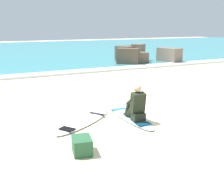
% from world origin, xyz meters
% --- Properties ---
extents(ground_plane, '(80.00, 80.00, 0.00)m').
position_xyz_m(ground_plane, '(0.00, 0.00, 0.00)').
color(ground_plane, beige).
extents(sea, '(80.00, 28.00, 0.10)m').
position_xyz_m(sea, '(0.00, 21.61, 0.05)').
color(sea, teal).
rests_on(sea, ground).
extents(breaking_foam, '(80.00, 0.90, 0.11)m').
position_xyz_m(breaking_foam, '(0.00, 7.91, 0.06)').
color(breaking_foam, white).
rests_on(breaking_foam, ground).
extents(surfboard_main, '(0.56, 2.31, 0.08)m').
position_xyz_m(surfboard_main, '(-0.13, 0.36, 0.04)').
color(surfboard_main, '#9ED1E5').
rests_on(surfboard_main, ground).
extents(surfer_seated, '(0.41, 0.73, 0.95)m').
position_xyz_m(surfer_seated, '(-0.12, 0.02, 0.44)').
color(surfer_seated, black).
rests_on(surfer_seated, surfboard_main).
extents(surfboard_spare_near, '(2.11, 1.66, 0.08)m').
position_xyz_m(surfboard_spare_near, '(-1.37, 0.54, 0.04)').
color(surfboard_spare_near, silver).
rests_on(surfboard_spare_near, ground).
extents(rock_outcrop_distant, '(4.37, 3.33, 1.22)m').
position_xyz_m(rock_outcrop_distant, '(5.96, 9.83, 0.49)').
color(rock_outcrop_distant, '#756656').
rests_on(rock_outcrop_distant, ground).
extents(beach_bag, '(0.45, 0.54, 0.32)m').
position_xyz_m(beach_bag, '(-2.01, -1.05, 0.16)').
color(beach_bag, '#285B38').
rests_on(beach_bag, ground).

